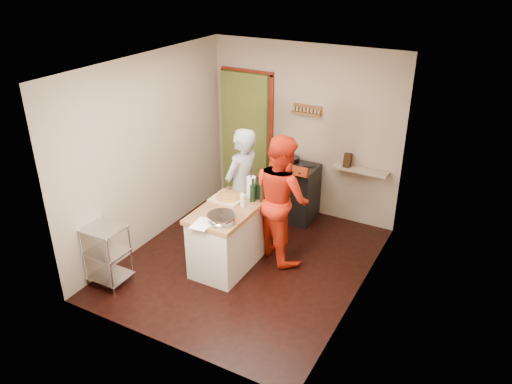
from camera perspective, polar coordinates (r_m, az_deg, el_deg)
floor at (r=6.73m, az=-1.05°, el=-7.98°), size 3.50×3.50×0.00m
back_wall at (r=7.90m, az=1.20°, el=6.57°), size 3.00×0.44×2.60m
left_wall at (r=6.91m, az=-12.08°, el=4.55°), size 0.04×3.50×2.60m
right_wall at (r=5.58m, az=12.39°, el=-0.81°), size 0.04×3.50×2.60m
ceiling at (r=5.69m, az=-1.26°, el=14.36°), size 3.00×3.50×0.02m
stove at (r=7.59m, az=4.53°, el=0.07°), size 0.60×0.63×1.00m
wire_shelving at (r=6.38m, az=-16.69°, el=-6.62°), size 0.48×0.40×0.80m
island at (r=6.45m, az=-3.12°, el=-4.91°), size 0.67×1.21×1.15m
person_stripe at (r=6.73m, az=-1.64°, el=0.39°), size 0.50×0.67×1.70m
person_red at (r=6.46m, az=2.93°, el=-0.71°), size 1.05×1.00×1.72m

